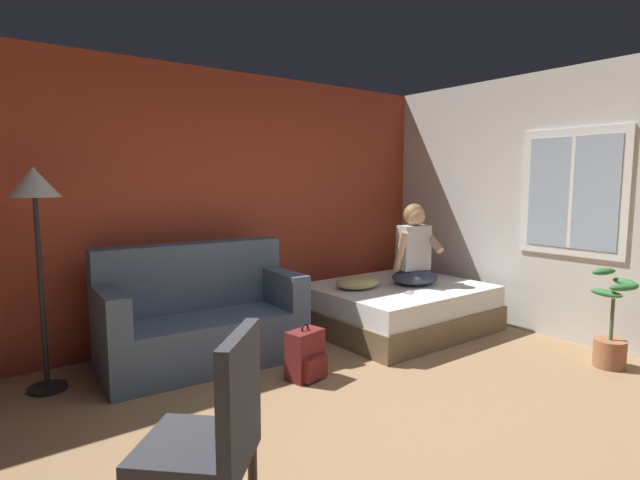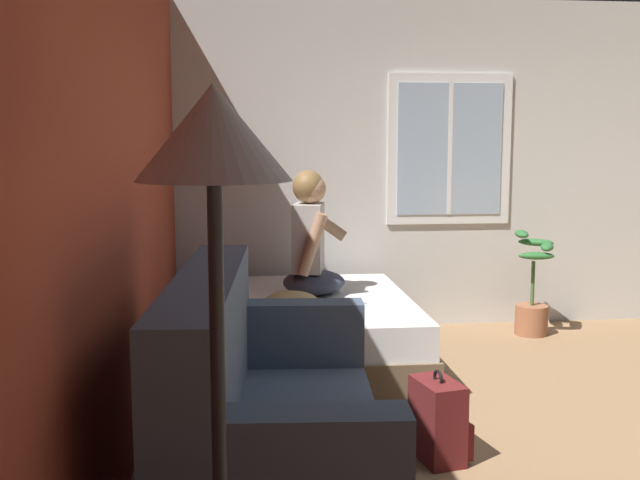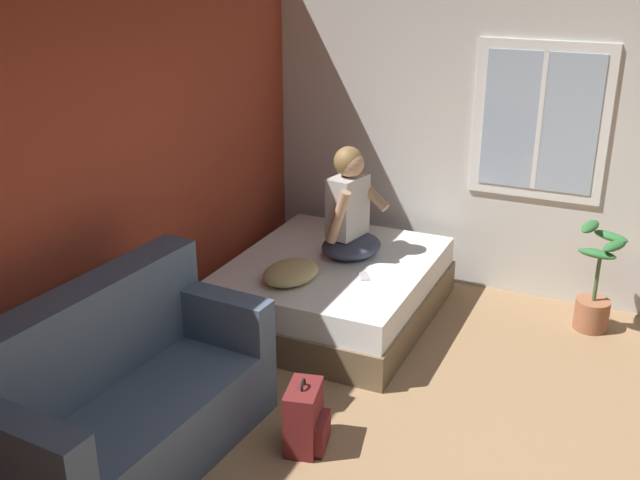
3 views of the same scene
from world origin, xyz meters
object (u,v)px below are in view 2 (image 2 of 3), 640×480
(bed, at_px, (304,332))
(cell_phone, at_px, (356,302))
(person_seated, at_px, (311,244))
(potted_plant, at_px, (532,298))
(couch, at_px, (264,431))
(floor_lamp, at_px, (215,203))
(throw_pillow, at_px, (291,304))
(backpack, at_px, (439,422))

(bed, xyz_separation_m, cell_phone, (-0.19, -0.33, 0.25))
(person_seated, distance_m, potted_plant, 1.97)
(couch, height_order, floor_lamp, floor_lamp)
(potted_plant, bearing_deg, bed, 108.49)
(cell_phone, xyz_separation_m, potted_plant, (0.82, -1.57, -0.18))
(throw_pillow, relative_size, potted_plant, 0.56)
(throw_pillow, bearing_deg, floor_lamp, 172.64)
(person_seated, distance_m, cell_phone, 0.57)
(bed, distance_m, backpack, 1.69)
(cell_phone, height_order, potted_plant, potted_plant)
(bed, bearing_deg, potted_plant, -71.51)
(bed, relative_size, couch, 1.02)
(throw_pillow, distance_m, floor_lamp, 2.99)
(couch, distance_m, backpack, 1.04)
(throw_pillow, bearing_deg, backpack, -149.89)
(throw_pillow, xyz_separation_m, cell_phone, (0.29, -0.46, -0.07))
(backpack, height_order, potted_plant, potted_plant)
(bed, bearing_deg, couch, 170.58)
(backpack, distance_m, potted_plant, 2.63)
(person_seated, relative_size, potted_plant, 1.03)
(backpack, relative_size, cell_phone, 3.18)
(person_seated, xyz_separation_m, potted_plant, (0.47, -1.83, -0.53))
(backpack, xyz_separation_m, cell_phone, (1.42, 0.19, 0.29))
(couch, bearing_deg, cell_phone, -19.44)
(throw_pillow, height_order, potted_plant, potted_plant)
(couch, xyz_separation_m, floor_lamp, (-1.20, 0.14, 1.04))
(bed, xyz_separation_m, potted_plant, (0.63, -1.90, 0.07))
(couch, bearing_deg, person_seated, -10.32)
(throw_pillow, xyz_separation_m, floor_lamp, (-2.84, 0.37, 0.88))
(couch, xyz_separation_m, cell_phone, (1.94, -0.68, 0.09))
(couch, relative_size, potted_plant, 2.06)
(bed, xyz_separation_m, throw_pillow, (-0.48, 0.13, 0.31))
(bed, distance_m, cell_phone, 0.45)
(backpack, bearing_deg, couch, 120.59)
(person_seated, bearing_deg, cell_phone, -143.12)
(cell_phone, relative_size, potted_plant, 0.17)
(bed, height_order, potted_plant, potted_plant)
(bed, bearing_deg, cell_phone, -119.37)
(person_seated, bearing_deg, potted_plant, -75.72)
(backpack, xyz_separation_m, throw_pillow, (1.12, 0.65, 0.36))
(person_seated, xyz_separation_m, throw_pillow, (-0.65, 0.19, -0.29))
(backpack, relative_size, potted_plant, 0.54)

